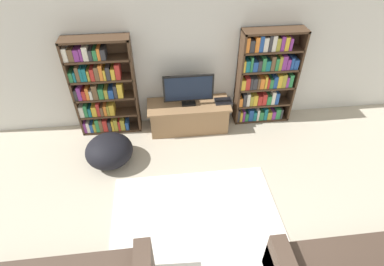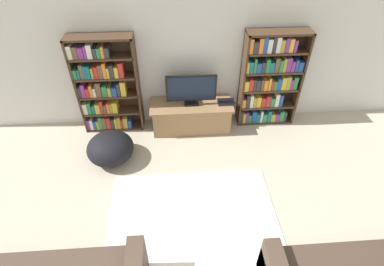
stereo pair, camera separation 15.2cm
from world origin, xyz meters
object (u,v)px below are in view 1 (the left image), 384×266
(tv_stand, at_px, (189,116))
(bookshelf_left, at_px, (101,89))
(laptop, at_px, (223,101))
(television, at_px, (189,89))
(beanbag_ottoman, at_px, (109,151))
(bookshelf_right, at_px, (265,78))

(tv_stand, bearing_deg, bookshelf_left, 173.88)
(tv_stand, xyz_separation_m, laptop, (0.61, 0.00, 0.27))
(bookshelf_left, relative_size, television, 2.03)
(tv_stand, bearing_deg, beanbag_ottoman, -151.73)
(bookshelf_right, bearing_deg, beanbag_ottoman, -162.08)
(laptop, bearing_deg, tv_stand, -179.54)
(tv_stand, relative_size, beanbag_ottoman, 1.95)
(bookshelf_left, xyz_separation_m, bookshelf_right, (2.81, -0.00, 0.02))
(beanbag_ottoman, bearing_deg, tv_stand, 28.27)
(bookshelf_left, height_order, tv_stand, bookshelf_left)
(laptop, bearing_deg, television, -179.80)
(television, bearing_deg, beanbag_ottoman, -151.64)
(bookshelf_right, distance_m, laptop, 0.83)
(bookshelf_left, relative_size, bookshelf_right, 1.00)
(laptop, bearing_deg, beanbag_ottoman, -159.60)
(bookshelf_left, xyz_separation_m, tv_stand, (1.45, -0.16, -0.58))
(television, bearing_deg, laptop, 0.20)
(television, distance_m, beanbag_ottoman, 1.64)
(bookshelf_left, relative_size, laptop, 5.77)
(bookshelf_left, distance_m, beanbag_ottoman, 1.07)
(bookshelf_left, bearing_deg, tv_stand, -6.12)
(television, height_order, laptop, television)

